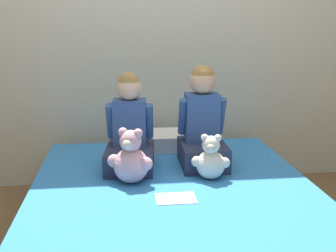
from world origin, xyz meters
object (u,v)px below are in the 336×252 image
object	(u,v)px
child_on_left	(130,133)
pillow_at_headboard	(160,140)
teddy_bear_held_by_left_child	(131,160)
sign_card	(176,198)
child_on_right	(202,126)
bed	(176,223)
teddy_bear_held_by_right_child	(211,160)

from	to	relation	value
child_on_left	pillow_at_headboard	size ratio (longest dim) A/B	1.31
teddy_bear_held_by_left_child	sign_card	bearing A→B (deg)	-27.52
child_on_right	sign_card	size ratio (longest dim) A/B	3.03
child_on_left	teddy_bear_held_by_left_child	bearing A→B (deg)	-84.97
child_on_left	sign_card	size ratio (longest dim) A/B	2.85
child_on_right	pillow_at_headboard	xyz separation A→B (m)	(-0.23, 0.39, -0.20)
pillow_at_headboard	sign_card	distance (m)	0.92
child_on_right	teddy_bear_held_by_left_child	size ratio (longest dim) A/B	1.98
child_on_left	sign_card	xyz separation A→B (m)	(0.22, -0.53, -0.22)
bed	teddy_bear_held_by_left_child	bearing A→B (deg)	143.17
child_on_left	pillow_at_headboard	xyz separation A→B (m)	(0.23, 0.39, -0.17)
child_on_left	child_on_right	size ratio (longest dim) A/B	0.94
child_on_right	sign_card	distance (m)	0.63
bed	teddy_bear_held_by_left_child	distance (m)	0.43
pillow_at_headboard	child_on_left	bearing A→B (deg)	-120.57
bed	child_on_right	xyz separation A→B (m)	(0.23, 0.45, 0.44)
child_on_left	child_on_right	bearing A→B (deg)	6.03
child_on_left	bed	bearing A→B (deg)	-56.61
teddy_bear_held_by_right_child	sign_card	xyz separation A→B (m)	(-0.24, -0.27, -0.11)
teddy_bear_held_by_left_child	teddy_bear_held_by_right_child	xyz separation A→B (m)	(0.46, 0.01, -0.02)
child_on_right	teddy_bear_held_by_left_child	bearing A→B (deg)	-148.95
teddy_bear_held_by_left_child	pillow_at_headboard	world-z (taller)	teddy_bear_held_by_left_child
bed	sign_card	size ratio (longest dim) A/B	9.76
teddy_bear_held_by_left_child	sign_card	xyz separation A→B (m)	(0.22, -0.26, -0.13)
child_on_right	teddy_bear_held_by_right_child	bearing A→B (deg)	-89.25
sign_card	teddy_bear_held_by_left_child	bearing A→B (deg)	130.48
pillow_at_headboard	teddy_bear_held_by_left_child	bearing A→B (deg)	-109.63
child_on_left	teddy_bear_held_by_left_child	size ratio (longest dim) A/B	1.86
bed	pillow_at_headboard	world-z (taller)	pillow_at_headboard
bed	child_on_right	size ratio (longest dim) A/B	3.22
teddy_bear_held_by_left_child	teddy_bear_held_by_right_child	size ratio (longest dim) A/B	1.19
bed	teddy_bear_held_by_right_child	bearing A→B (deg)	38.46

